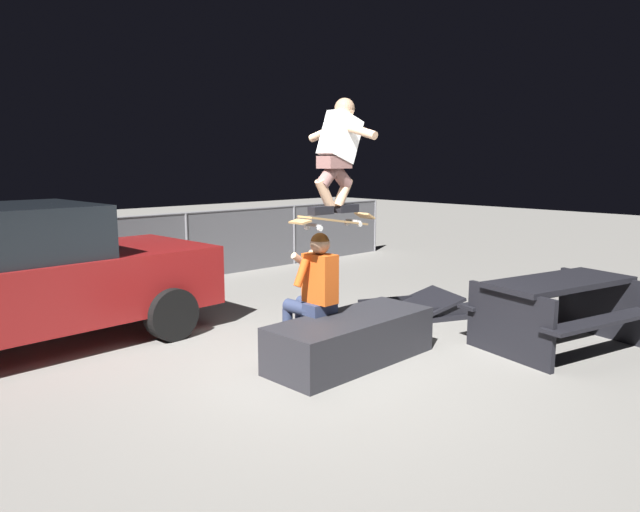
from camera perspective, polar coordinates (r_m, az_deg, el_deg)
name	(u,v)px	position (r m, az deg, el deg)	size (l,w,h in m)	color
ground_plane	(325,365)	(5.88, 0.49, -10.70)	(40.00, 40.00, 0.00)	gray
ledge_box_main	(351,339)	(5.91, 3.07, -8.19)	(1.82, 0.71, 0.47)	#28282D
person_sitting_on_ledge	(313,288)	(5.97, -0.71, -3.18)	(0.59, 0.76, 1.30)	#2D3856
skateboard	(334,221)	(5.75, 1.40, 3.48)	(1.02, 0.22, 0.15)	#AD8451
skater_airborne	(338,150)	(5.77, 1.83, 10.33)	(0.62, 0.89, 1.12)	black
kicker_ramp	(414,311)	(7.79, 9.21, -5.33)	(1.34, 1.21, 0.38)	black
picnic_table_back	(559,302)	(6.84, 22.40, -4.18)	(1.95, 1.67, 0.75)	black
fence_back	(119,251)	(9.58, -19.16, 0.45)	(12.05, 0.05, 1.17)	slate
parked_car	(9,279)	(6.91, -28.27, -2.00)	(4.28, 2.09, 1.56)	maroon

